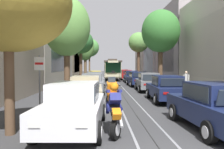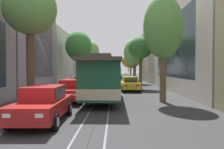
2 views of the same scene
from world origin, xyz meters
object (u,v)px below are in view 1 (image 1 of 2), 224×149
Objects in this scene: motorcycle_with_rider at (114,105)px; parked_car_navy_fifth_right at (131,77)px; parked_car_grey_fourth_left at (95,79)px; cable_car_trolley at (112,69)px; street_tree_kerb_right_mid at (139,43)px; street_sign_post at (40,81)px; parked_car_red_sixth_right at (126,75)px; parked_car_navy_fourth_right at (137,79)px; parked_car_white_near_left at (74,106)px; parked_car_beige_second_left at (86,90)px; street_tree_kerb_left_second at (67,27)px; parked_car_navy_near_right at (214,106)px; street_tree_kerb_left_far at (89,48)px; parked_car_grey_mid_left at (92,83)px; parked_car_navy_second_right at (167,88)px; parked_car_grey_mid_right at (148,82)px; street_tree_kerb_left_mid at (81,43)px; fire_hydrant at (57,99)px; parked_car_red_far_right at (123,74)px; pedestrian_on_left_pavement at (186,80)px; parked_car_yellow_fifth_left at (95,77)px; street_tree_kerb_right_second at (161,32)px; street_tree_kerb_left_near at (8,3)px; street_tree_kerb_left_fourth at (85,47)px.

parked_car_navy_fifth_right is at bearing 81.39° from motorcycle_with_rider.
parked_car_navy_fifth_right is at bearing 53.42° from parked_car_grey_fourth_left.
cable_car_trolley is (-2.33, 6.19, 0.86)m from parked_car_navy_fifth_right.
street_sign_post is (-8.31, -29.28, -4.53)m from street_tree_kerb_right_mid.
parked_car_red_sixth_right is at bearing -141.80° from street_tree_kerb_right_mid.
parked_car_white_near_left is at bearing -105.74° from parked_car_navy_fourth_right.
parked_car_beige_second_left is 0.60× the size of street_tree_kerb_left_second.
parked_car_navy_near_right is 0.56× the size of street_tree_kerb_left_far.
parked_car_grey_mid_left is 0.60× the size of street_tree_kerb_left_second.
street_tree_kerb_left_far reaches higher than parked_car_navy_second_right.
parked_car_grey_mid_right is 10.17m from street_tree_kerb_left_mid.
cable_car_trolley is at bearing 80.86° from fire_hydrant.
pedestrian_on_left_pavement is at bearing -81.60° from parked_car_red_far_right.
parked_car_yellow_fifth_left is 1.00× the size of parked_car_navy_near_right.
parked_car_grey_mid_left is at bearing -78.16° from street_tree_kerb_left_mid.
parked_car_red_sixth_right is 13.20m from street_tree_kerb_left_far.
street_tree_kerb_left_far is at bearing 106.52° from parked_car_navy_fourth_right.
street_tree_kerb_right_second is (1.91, 14.42, 4.74)m from parked_car_navy_near_right.
parked_car_beige_second_left is at bearing -141.72° from pedestrian_on_left_pavement.
parked_car_navy_fifth_right is at bearing 62.83° from street_tree_kerb_left_second.
cable_car_trolley is at bearing 84.09° from parked_car_beige_second_left.
parked_car_red_sixth_right is 12.46m from street_tree_kerb_left_mid.
parked_car_grey_mid_left is at bearing 113.75° from parked_car_navy_near_right.
street_tree_kerb_left_near is 10.02m from street_tree_kerb_left_second.
street_tree_kerb_left_far is 4.54× the size of pedestrian_on_left_pavement.
fire_hydrant is at bearing -104.38° from parked_car_red_sixth_right.
fire_hydrant is (-6.14, -12.27, -0.38)m from parked_car_navy_fourth_right.
street_tree_kerb_right_second is 15.82m from street_tree_kerb_right_mid.
cable_car_trolley is at bearing 82.24° from street_sign_post.
parked_car_red_sixth_right is (-0.14, 22.35, 0.00)m from parked_car_navy_second_right.
street_tree_kerb_right_mid is at bearing 38.20° from parked_car_red_sixth_right.
parked_car_navy_fifth_right is at bearing -68.09° from street_tree_kerb_left_far.
street_tree_kerb_left_near is 2.83m from street_sign_post.
street_tree_kerb_right_mid is (6.85, 19.83, 5.31)m from parked_car_grey_mid_left.
street_tree_kerb_right_mid is (2.27, 30.23, 5.31)m from parked_car_navy_near_right.
street_tree_kerb_left_mid is at bearing 153.61° from street_tree_kerb_right_second.
cable_car_trolley reaches higher than street_sign_post.
parked_car_navy_second_right is at bearing -73.48° from street_tree_kerb_left_fourth.
parked_car_grey_mid_right is 2.53× the size of pedestrian_on_left_pavement.
parked_car_grey_mid_right is at bearing -89.71° from parked_car_red_far_right.
parked_car_grey_mid_left is 8.98m from street_tree_kerb_right_second.
street_tree_kerb_right_mid reaches higher than street_tree_kerb_left_near.
parked_car_navy_fifth_right is (4.73, 22.18, 0.00)m from parked_car_white_near_left.
street_tree_kerb_right_second is (8.51, 14.69, 1.48)m from street_tree_kerb_left_near.
parked_car_beige_second_left is 16.10m from parked_car_yellow_fifth_left.
pedestrian_on_left_pavement reaches higher than parked_car_yellow_fifth_left.
parked_car_navy_fourth_right is 23.46m from street_tree_kerb_left_far.
cable_car_trolley reaches higher than parked_car_grey_mid_left.
parked_car_red_far_right is at bearing 80.73° from parked_car_beige_second_left.
street_tree_kerb_left_second is at bearing -91.08° from street_tree_kerb_left_mid.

